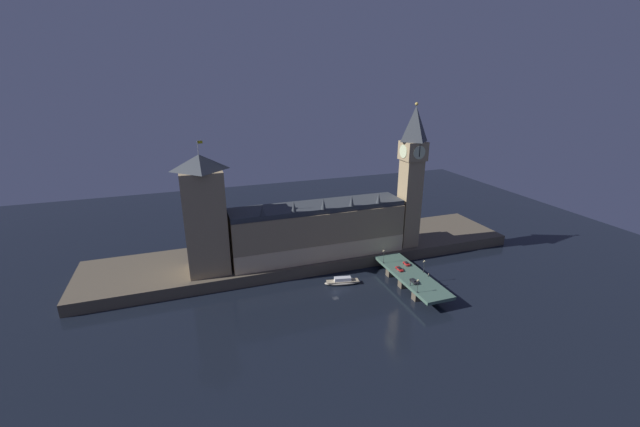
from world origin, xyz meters
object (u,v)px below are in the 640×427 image
(clock_tower, at_px, (411,173))
(pedestrian_mid_walk, at_px, (428,275))
(victoria_tower, at_px, (205,215))
(car_northbound_lead, at_px, (399,269))
(pedestrian_near_rail, at_px, (410,284))
(street_lamp_mid, at_px, (424,265))
(street_lamp_near, at_px, (418,284))
(car_southbound_trail, at_px, (407,264))
(boat_upstream, at_px, (343,282))
(street_lamp_far, at_px, (384,255))
(car_northbound_trail, at_px, (414,281))

(clock_tower, bearing_deg, pedestrian_mid_walk, -105.66)
(victoria_tower, distance_m, car_northbound_lead, 91.87)
(pedestrian_near_rail, relative_size, street_lamp_mid, 0.30)
(street_lamp_near, xyz_separation_m, street_lamp_mid, (12.76, 14.72, -0.06))
(car_southbound_trail, distance_m, pedestrian_mid_walk, 13.88)
(street_lamp_near, relative_size, boat_upstream, 0.35)
(pedestrian_near_rail, bearing_deg, boat_upstream, 138.37)
(pedestrian_mid_walk, height_order, street_lamp_far, street_lamp_far)
(car_northbound_lead, xyz_separation_m, pedestrian_mid_walk, (8.97, -9.95, 0.29))
(pedestrian_mid_walk, height_order, boat_upstream, pedestrian_mid_walk)
(car_northbound_trail, height_order, pedestrian_near_rail, pedestrian_near_rail)
(clock_tower, xyz_separation_m, pedestrian_near_rail, (-21.92, -39.80, -37.90))
(car_northbound_lead, bearing_deg, car_southbound_trail, 31.06)
(victoria_tower, bearing_deg, clock_tower, -2.40)
(car_northbound_lead, relative_size, car_southbound_trail, 1.18)
(car_northbound_trail, relative_size, street_lamp_mid, 0.78)
(car_northbound_lead, bearing_deg, street_lamp_mid, -30.73)
(pedestrian_mid_walk, bearing_deg, clock_tower, 74.34)
(car_northbound_lead, bearing_deg, street_lamp_near, -99.49)
(victoria_tower, height_order, street_lamp_far, victoria_tower)
(car_northbound_lead, xyz_separation_m, street_lamp_far, (-3.39, 9.15, 3.66))
(street_lamp_near, distance_m, street_lamp_mid, 19.48)
(car_northbound_lead, height_order, boat_upstream, car_northbound_lead)
(pedestrian_near_rail, bearing_deg, street_lamp_near, -93.78)
(victoria_tower, height_order, boat_upstream, victoria_tower)
(street_lamp_far, bearing_deg, car_southbound_trail, -30.61)
(street_lamp_near, bearing_deg, street_lamp_mid, 49.07)
(clock_tower, xyz_separation_m, car_northbound_trail, (-18.93, -38.17, -38.21))
(street_lamp_mid, xyz_separation_m, street_lamp_far, (-12.76, 14.72, 0.51))
(victoria_tower, height_order, pedestrian_mid_walk, victoria_tower)
(pedestrian_mid_walk, relative_size, street_lamp_mid, 0.29)
(pedestrian_near_rail, distance_m, street_lamp_far, 23.62)
(car_northbound_lead, distance_m, pedestrian_mid_walk, 13.40)
(street_lamp_near, bearing_deg, clock_tower, 64.04)
(victoria_tower, bearing_deg, street_lamp_far, -14.59)
(pedestrian_near_rail, height_order, street_lamp_mid, street_lamp_mid)
(clock_tower, relative_size, car_southbound_trail, 18.70)
(street_lamp_near, height_order, street_lamp_far, street_lamp_far)
(car_northbound_lead, distance_m, street_lamp_near, 20.82)
(pedestrian_mid_walk, relative_size, street_lamp_far, 0.25)
(car_northbound_lead, xyz_separation_m, car_southbound_trail, (5.98, 3.60, 0.05))
(car_northbound_trail, height_order, street_lamp_far, street_lamp_far)
(car_southbound_trail, distance_m, pedestrian_near_rail, 19.97)
(pedestrian_near_rail, distance_m, street_lamp_near, 6.71)
(victoria_tower, bearing_deg, pedestrian_near_rail, -28.90)
(pedestrian_mid_walk, height_order, street_lamp_near, street_lamp_near)
(pedestrian_near_rail, distance_m, pedestrian_mid_walk, 12.71)
(pedestrian_mid_walk, distance_m, street_lamp_mid, 5.25)
(clock_tower, height_order, street_lamp_far, clock_tower)
(street_lamp_far, relative_size, boat_upstream, 0.39)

